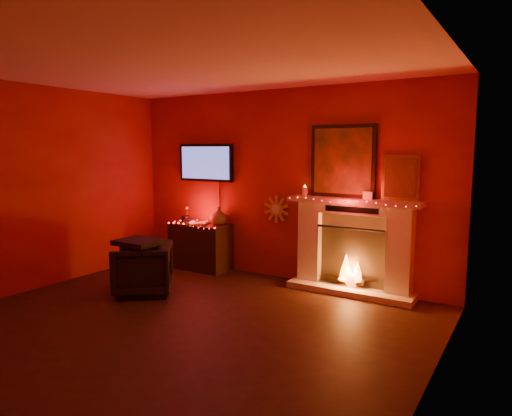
{
  "coord_description": "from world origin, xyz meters",
  "views": [
    {
      "loc": [
        3.14,
        -3.22,
        1.86
      ],
      "look_at": [
        0.09,
        1.7,
        1.11
      ],
      "focal_mm": 32.0,
      "sensor_mm": 36.0,
      "label": 1
    }
  ],
  "objects_px": {
    "tv": "(206,163)",
    "sunburst_clock": "(276,209)",
    "fireplace": "(353,237)",
    "armchair": "(143,269)",
    "console_table": "(201,244)"
  },
  "relations": [
    {
      "from": "console_table",
      "to": "armchair",
      "type": "bearing_deg",
      "value": -84.44
    },
    {
      "from": "sunburst_clock",
      "to": "console_table",
      "type": "xyz_separation_m",
      "value": [
        -1.21,
        -0.22,
        -0.61
      ]
    },
    {
      "from": "fireplace",
      "to": "armchair",
      "type": "bearing_deg",
      "value": -146.48
    },
    {
      "from": "console_table",
      "to": "armchair",
      "type": "height_order",
      "value": "console_table"
    },
    {
      "from": "fireplace",
      "to": "tv",
      "type": "xyz_separation_m",
      "value": [
        -2.44,
        0.06,
        0.92
      ]
    },
    {
      "from": "fireplace",
      "to": "armchair",
      "type": "distance_m",
      "value": 2.75
    },
    {
      "from": "tv",
      "to": "console_table",
      "type": "distance_m",
      "value": 1.27
    },
    {
      "from": "fireplace",
      "to": "tv",
      "type": "relative_size",
      "value": 1.76
    },
    {
      "from": "tv",
      "to": "sunburst_clock",
      "type": "xyz_separation_m",
      "value": [
        1.25,
        0.03,
        -0.65
      ]
    },
    {
      "from": "fireplace",
      "to": "armchair",
      "type": "xyz_separation_m",
      "value": [
        -2.27,
        -1.5,
        -0.4
      ]
    },
    {
      "from": "sunburst_clock",
      "to": "fireplace",
      "type": "bearing_deg",
      "value": -4.37
    },
    {
      "from": "sunburst_clock",
      "to": "armchair",
      "type": "xyz_separation_m",
      "value": [
        -1.08,
        -1.6,
        -0.67
      ]
    },
    {
      "from": "armchair",
      "to": "fireplace",
      "type": "bearing_deg",
      "value": 85.59
    },
    {
      "from": "sunburst_clock",
      "to": "console_table",
      "type": "bearing_deg",
      "value": -169.87
    },
    {
      "from": "fireplace",
      "to": "sunburst_clock",
      "type": "bearing_deg",
      "value": 175.63
    }
  ]
}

